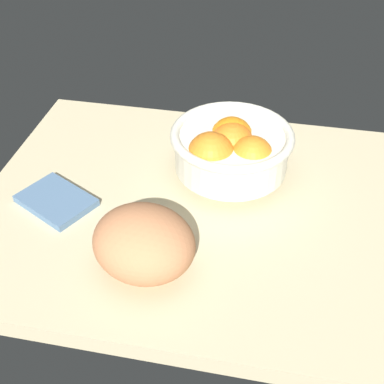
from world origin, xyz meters
The scene contains 4 objects.
ground_plane centered at (0.00, 0.00, -1.50)cm, with size 68.79×56.74×3.00cm, color #C9BB92.
fruit_bowl centered at (6.03, 8.28, 6.15)cm, with size 20.96×20.96×10.91cm.
bread_loaf centered at (-2.96, -14.98, 4.69)cm, with size 15.03×13.39×9.37cm, color tan.
napkin_folded centered at (-21.13, -4.44, 0.60)cm, with size 11.89×8.46×1.20cm, color slate.
Camera 1 is at (13.66, -64.07, 56.43)cm, focal length 48.56 mm.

